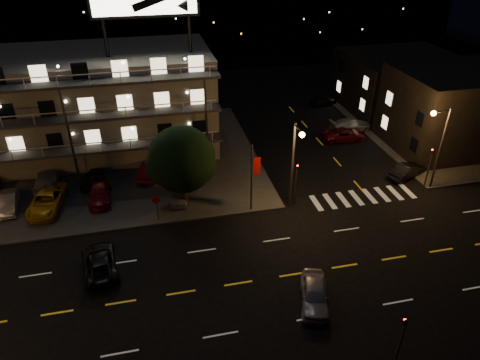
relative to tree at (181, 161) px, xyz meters
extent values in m
plane|color=black|center=(0.60, -10.30, -4.56)|extent=(140.00, 140.00, 0.00)
cube|color=#31312F|center=(-13.40, 9.70, -4.48)|extent=(44.00, 24.00, 0.15)
cube|color=#31312F|center=(30.60, 9.70, -4.48)|extent=(16.00, 24.00, 0.15)
cube|color=gray|center=(-9.40, 13.70, 0.44)|extent=(28.00, 12.00, 10.00)
cube|color=gray|center=(-9.40, 13.70, 5.69)|extent=(28.00, 12.00, 0.50)
cube|color=#31312F|center=(-9.40, 6.80, -1.41)|extent=(28.00, 1.80, 0.25)
cube|color=#31312F|center=(-9.40, 6.80, 1.79)|extent=(28.00, 1.80, 0.25)
cube|color=#31312F|center=(-9.40, 6.80, 4.99)|extent=(28.00, 1.80, 0.25)
cylinder|color=black|center=(-5.40, 11.70, 7.69)|extent=(0.36, 0.36, 3.50)
cylinder|color=black|center=(2.60, 11.70, 7.69)|extent=(0.36, 0.36, 3.50)
cube|color=black|center=(30.60, 5.70, -0.31)|extent=(14.00, 10.00, 8.50)
cube|color=black|center=(30.60, 17.70, -1.06)|extent=(14.00, 12.00, 7.00)
cylinder|color=#2D2D30|center=(9.10, -2.00, -0.56)|extent=(0.20, 0.20, 8.00)
cylinder|color=#2D2D30|center=(9.10, -2.80, 3.24)|extent=(0.12, 1.80, 0.12)
sphere|color=#FF9C3F|center=(9.10, -3.60, 3.14)|extent=(0.44, 0.44, 0.44)
cylinder|color=#2D2D30|center=(23.10, -2.00, -0.56)|extent=(0.20, 0.20, 8.00)
cylinder|color=#2D2D30|center=(22.30, -2.00, 3.24)|extent=(1.80, 0.12, 0.12)
sphere|color=#FF9C3F|center=(21.50, -2.00, 3.14)|extent=(0.44, 0.44, 0.44)
cylinder|color=#2D2D30|center=(9.60, -1.80, -2.76)|extent=(0.14, 0.14, 3.60)
imported|color=black|center=(9.60, -1.80, -0.46)|extent=(0.20, 0.16, 1.00)
sphere|color=#FF0C0C|center=(9.60, -1.92, -0.56)|extent=(0.14, 0.14, 0.14)
cylinder|color=#2D2D30|center=(9.60, -18.80, -2.76)|extent=(0.14, 0.14, 3.60)
imported|color=black|center=(9.60, -18.80, -0.46)|extent=(0.20, 0.16, 1.00)
sphere|color=#FF0C0C|center=(9.60, -18.68, -0.56)|extent=(0.14, 0.14, 0.14)
cylinder|color=#2D2D30|center=(22.60, -1.80, -2.76)|extent=(0.14, 0.14, 3.60)
imported|color=black|center=(22.60, -1.80, -0.46)|extent=(0.16, 0.20, 1.00)
sphere|color=#FF0C0C|center=(22.48, -1.80, -0.56)|extent=(0.14, 0.14, 0.14)
cylinder|color=#2D2D30|center=(5.60, -1.90, -1.36)|extent=(0.16, 0.16, 6.40)
cube|color=red|center=(6.05, -1.90, -0.16)|extent=(0.60, 0.04, 1.60)
cylinder|color=#2D2D30|center=(-2.40, -1.70, -3.46)|extent=(0.08, 0.08, 2.20)
cylinder|color=red|center=(-2.40, -1.75, -2.41)|extent=(0.91, 0.04, 0.91)
cylinder|color=black|center=(0.05, -0.01, -3.10)|extent=(0.55, 0.55, 2.62)
sphere|color=black|center=(0.05, -0.01, 0.18)|extent=(5.67, 5.67, 5.67)
sphere|color=black|center=(-1.26, 0.42, -0.48)|extent=(3.49, 3.49, 3.49)
sphere|color=black|center=(1.25, -0.45, -0.26)|extent=(3.27, 3.27, 3.27)
imported|color=#95959A|center=(-14.97, 2.78, -3.74)|extent=(1.83, 4.16, 1.33)
imported|color=gold|center=(-11.67, 2.12, -3.65)|extent=(3.17, 5.71, 1.51)
imported|color=maroon|center=(-7.28, 2.52, -3.74)|extent=(1.91, 4.60, 1.33)
imported|color=#95959A|center=(-0.33, 0.97, -3.76)|extent=(2.15, 4.02, 1.30)
imported|color=#95959A|center=(-12.27, 5.78, -3.68)|extent=(2.19, 5.04, 1.45)
imported|color=black|center=(-8.14, 5.51, -3.75)|extent=(2.27, 4.08, 1.31)
imported|color=maroon|center=(-2.57, 5.83, -3.65)|extent=(3.03, 4.84, 1.51)
imported|color=black|center=(21.94, 0.29, -3.85)|extent=(4.54, 3.18, 1.42)
imported|color=maroon|center=(19.43, 9.49, -3.87)|extent=(5.00, 2.43, 1.37)
imported|color=#95959A|center=(21.30, 11.71, -3.82)|extent=(5.17, 2.27, 1.48)
imported|color=black|center=(21.44, 20.48, -3.91)|extent=(4.00, 2.17, 1.29)
imported|color=#95959A|center=(7.11, -13.04, -3.82)|extent=(2.97, 4.63, 1.47)
imported|color=black|center=(-6.83, -6.72, -3.87)|extent=(2.99, 5.26, 1.38)
camera|label=1|loc=(-2.07, -31.59, 17.09)|focal=32.00mm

